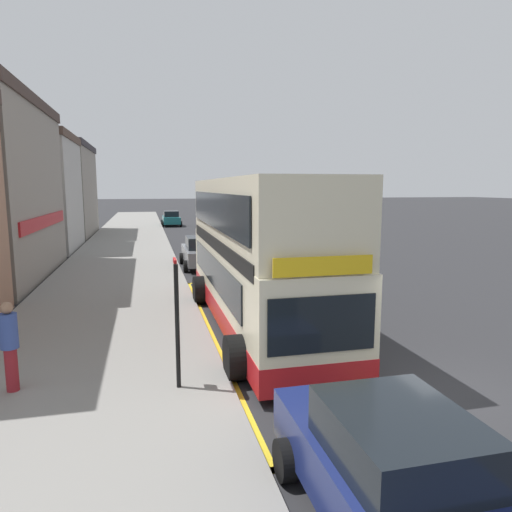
{
  "coord_description": "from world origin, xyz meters",
  "views": [
    {
      "loc": [
        -5.62,
        -7.54,
        4.16
      ],
      "look_at": [
        -2.17,
        6.78,
        1.94
      ],
      "focal_mm": 32.14,
      "sensor_mm": 36.0,
      "label": 1
    }
  ],
  "objects_px": {
    "bus_stop_sign": "(177,312)",
    "pedestrian_waiting_near_sign": "(9,343)",
    "parked_car_grey_across": "(202,252)",
    "parked_car_navy_ahead": "(394,474)",
    "double_decker_bus": "(256,258)",
    "parked_car_teal_behind": "(171,219)",
    "parked_car_white_kerbside": "(213,214)"
  },
  "relations": [
    {
      "from": "parked_car_white_kerbside",
      "to": "parked_car_teal_behind",
      "type": "bearing_deg",
      "value": 52.38
    },
    {
      "from": "parked_car_grey_across",
      "to": "parked_car_navy_ahead",
      "type": "height_order",
      "value": "same"
    },
    {
      "from": "parked_car_navy_ahead",
      "to": "pedestrian_waiting_near_sign",
      "type": "xyz_separation_m",
      "value": [
        -5.45,
        5.1,
        0.34
      ]
    },
    {
      "from": "double_decker_bus",
      "to": "bus_stop_sign",
      "type": "bearing_deg",
      "value": -122.27
    },
    {
      "from": "double_decker_bus",
      "to": "bus_stop_sign",
      "type": "relative_size",
      "value": 4.13
    },
    {
      "from": "double_decker_bus",
      "to": "parked_car_navy_ahead",
      "type": "distance_m",
      "value": 8.83
    },
    {
      "from": "bus_stop_sign",
      "to": "parked_car_navy_ahead",
      "type": "xyz_separation_m",
      "value": [
        2.22,
        -4.57,
        -0.88
      ]
    },
    {
      "from": "double_decker_bus",
      "to": "parked_car_teal_behind",
      "type": "relative_size",
      "value": 2.56
    },
    {
      "from": "double_decker_bus",
      "to": "parked_car_navy_ahead",
      "type": "relative_size",
      "value": 2.56
    },
    {
      "from": "parked_car_navy_ahead",
      "to": "pedestrian_waiting_near_sign",
      "type": "bearing_deg",
      "value": 136.04
    },
    {
      "from": "parked_car_teal_behind",
      "to": "parked_car_white_kerbside",
      "type": "relative_size",
      "value": 1.0
    },
    {
      "from": "bus_stop_sign",
      "to": "parked_car_grey_across",
      "type": "distance_m",
      "value": 14.87
    },
    {
      "from": "double_decker_bus",
      "to": "parked_car_navy_ahead",
      "type": "height_order",
      "value": "double_decker_bus"
    },
    {
      "from": "parked_car_grey_across",
      "to": "pedestrian_waiting_near_sign",
      "type": "distance_m",
      "value": 15.17
    },
    {
      "from": "double_decker_bus",
      "to": "parked_car_grey_across",
      "type": "bearing_deg",
      "value": 92.15
    },
    {
      "from": "parked_car_grey_across",
      "to": "bus_stop_sign",
      "type": "bearing_deg",
      "value": 82.7
    },
    {
      "from": "double_decker_bus",
      "to": "parked_car_grey_across",
      "type": "xyz_separation_m",
      "value": [
        -0.39,
        10.51,
        -1.26
      ]
    },
    {
      "from": "bus_stop_sign",
      "to": "parked_car_teal_behind",
      "type": "xyz_separation_m",
      "value": [
        2.12,
        41.28,
        -0.88
      ]
    },
    {
      "from": "parked_car_navy_ahead",
      "to": "parked_car_white_kerbside",
      "type": "xyz_separation_m",
      "value": [
        5.48,
        52.62,
        0.0
      ]
    },
    {
      "from": "bus_stop_sign",
      "to": "parked_car_teal_behind",
      "type": "height_order",
      "value": "bus_stop_sign"
    },
    {
      "from": "parked_car_white_kerbside",
      "to": "pedestrian_waiting_near_sign",
      "type": "height_order",
      "value": "pedestrian_waiting_near_sign"
    },
    {
      "from": "double_decker_bus",
      "to": "parked_car_navy_ahead",
      "type": "bearing_deg",
      "value": -92.7
    },
    {
      "from": "parked_car_teal_behind",
      "to": "bus_stop_sign",
      "type": "bearing_deg",
      "value": -93.11
    },
    {
      "from": "parked_car_navy_ahead",
      "to": "pedestrian_waiting_near_sign",
      "type": "distance_m",
      "value": 7.47
    },
    {
      "from": "bus_stop_sign",
      "to": "parked_car_navy_ahead",
      "type": "height_order",
      "value": "bus_stop_sign"
    },
    {
      "from": "parked_car_navy_ahead",
      "to": "pedestrian_waiting_near_sign",
      "type": "height_order",
      "value": "pedestrian_waiting_near_sign"
    },
    {
      "from": "bus_stop_sign",
      "to": "parked_car_white_kerbside",
      "type": "xyz_separation_m",
      "value": [
        7.7,
        48.05,
        -0.88
      ]
    },
    {
      "from": "double_decker_bus",
      "to": "pedestrian_waiting_near_sign",
      "type": "bearing_deg",
      "value": -148.2
    },
    {
      "from": "parked_car_grey_across",
      "to": "parked_car_navy_ahead",
      "type": "relative_size",
      "value": 1.0
    },
    {
      "from": "bus_stop_sign",
      "to": "parked_car_grey_across",
      "type": "height_order",
      "value": "bus_stop_sign"
    },
    {
      "from": "bus_stop_sign",
      "to": "pedestrian_waiting_near_sign",
      "type": "bearing_deg",
      "value": 170.72
    },
    {
      "from": "parked_car_navy_ahead",
      "to": "bus_stop_sign",
      "type": "bearing_deg",
      "value": 115.0
    }
  ]
}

